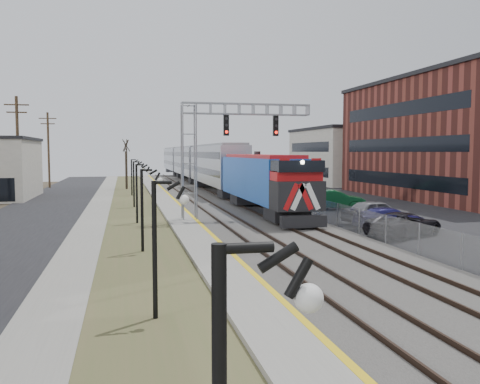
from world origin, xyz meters
name	(u,v)px	position (x,y,z in m)	size (l,w,h in m)	color
street_west	(36,214)	(-11.50, 35.00, 0.02)	(7.00, 120.00, 0.04)	black
sidewalk	(96,212)	(-7.00, 35.00, 0.04)	(2.00, 120.00, 0.08)	gray
grass_median	(135,211)	(-4.00, 35.00, 0.03)	(4.00, 120.00, 0.06)	#49512B
platform	(172,209)	(-1.00, 35.00, 0.12)	(2.00, 120.00, 0.24)	gray
ballast_bed	(232,208)	(4.00, 35.00, 0.10)	(8.00, 120.00, 0.20)	#595651
parking_lot	(364,206)	(16.00, 35.00, 0.02)	(16.00, 120.00, 0.04)	black
platform_edge	(183,208)	(-0.12, 35.00, 0.24)	(0.24, 120.00, 0.01)	gold
track_near	(209,207)	(2.00, 35.00, 0.28)	(1.58, 120.00, 0.15)	#2D2119
track_far	(250,206)	(5.50, 35.00, 0.28)	(1.58, 120.00, 0.15)	#2D2119
train	(197,165)	(5.50, 66.22, 2.92)	(3.00, 85.85, 5.33)	#154BB2
signal_gantry	(214,140)	(1.22, 27.99, 5.59)	(9.00, 1.07, 8.15)	gray
lampposts	(142,210)	(-4.00, 18.29, 2.00)	(0.14, 62.14, 4.00)	black
fence	(280,199)	(8.20, 35.00, 0.80)	(0.04, 120.00, 1.60)	gray
bare_trees	(28,177)	(-12.66, 38.91, 2.70)	(12.30, 42.30, 5.95)	#382D23
car_lot_c	(404,225)	(10.61, 19.28, 0.69)	(2.29, 4.96, 1.38)	black
car_lot_d	(390,219)	(11.08, 21.69, 0.67)	(1.88, 4.63, 1.34)	navy
car_lot_e	(376,213)	(11.40, 24.06, 0.81)	(1.90, 4.73, 1.61)	slate
car_lot_f	(336,200)	(12.25, 32.60, 0.80)	(1.70, 4.86, 1.60)	#0E4722
car_lot_g	(298,189)	(13.76, 46.29, 0.70)	(1.97, 4.85, 1.41)	#0D441B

